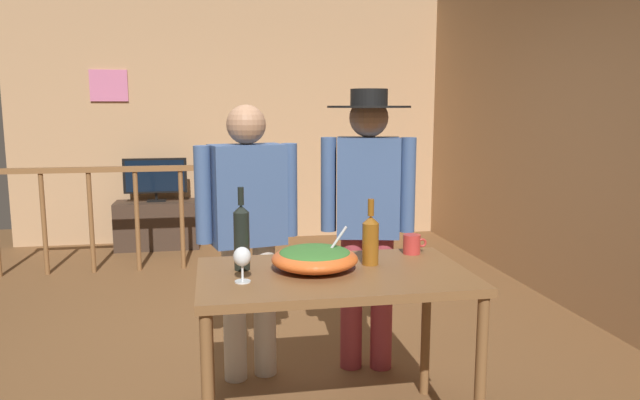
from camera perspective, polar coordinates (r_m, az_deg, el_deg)
name	(u,v)px	position (r m, az deg, el deg)	size (l,w,h in m)	color
ground_plane	(259,349)	(4.04, -5.85, -13.91)	(8.78, 8.78, 0.00)	brown
back_wall	(234,119)	(7.09, -8.19, 7.60)	(4.96, 0.10, 2.82)	tan
side_wall_right	(538,124)	(5.47, 20.02, 6.77)	(0.10, 5.06, 2.82)	tan
framed_picture	(109,86)	(7.12, -19.44, 10.23)	(0.40, 0.03, 0.34)	#C96B93
stair_railing	(155,206)	(5.91, -15.44, -0.52)	(2.17, 0.10, 1.05)	brown
tv_console	(158,225)	(6.89, -15.18, -2.27)	(0.90, 0.40, 0.52)	#38281E
flat_screen_tv	(155,176)	(6.78, -15.39, 2.18)	(0.67, 0.12, 0.48)	black
serving_table	(334,291)	(2.80, 1.32, -8.60)	(1.24, 0.75, 0.81)	brown
salad_bowl	(315,257)	(2.79, -0.51, -5.48)	(0.40, 0.40, 0.20)	#DB5B23
wine_glass	(242,258)	(2.61, -7.41, -5.50)	(0.08, 0.08, 0.16)	silver
wine_bottle_dark	(242,236)	(2.79, -7.46, -3.42)	(0.07, 0.07, 0.39)	black
wine_bottle_amber	(370,239)	(2.88, 4.82, -3.69)	(0.08, 0.08, 0.32)	brown
mug_red	(412,244)	(3.13, 8.75, -4.16)	(0.12, 0.09, 0.10)	#B7332D
person_standing_left	(248,221)	(3.40, -6.86, -1.96)	(0.58, 0.30, 1.57)	beige
person_standing_right	(368,206)	(3.49, 4.56, -0.57)	(0.53, 0.47, 1.66)	#9E3842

